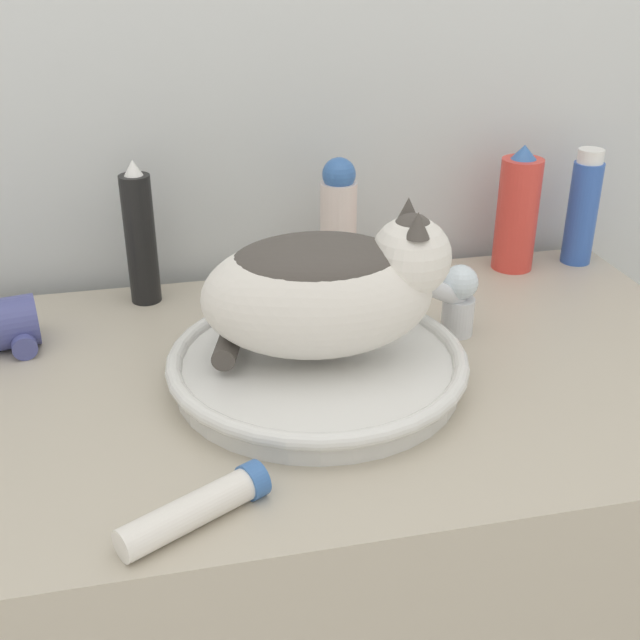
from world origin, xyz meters
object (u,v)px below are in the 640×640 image
(cat, at_px, (326,286))
(faucet, at_px, (452,296))
(lotion_bottle_white, at_px, (338,223))
(spray_bottle_trigger, at_px, (517,212))
(cream_tube, at_px, (197,509))
(hairspray_can_black, at_px, (140,237))
(shampoo_bottle_tall, at_px, (583,209))

(cat, relative_size, faucet, 2.18)
(cat, height_order, lotion_bottle_white, cat)
(cat, relative_size, spray_bottle_trigger, 1.48)
(cat, bearing_deg, cream_tube, -121.30)
(faucet, distance_m, cream_tube, 0.48)
(hairspray_can_black, height_order, shampoo_bottle_tall, hairspray_can_black)
(faucet, height_order, hairspray_can_black, hairspray_can_black)
(faucet, bearing_deg, cream_tube, 18.68)
(spray_bottle_trigger, height_order, lotion_bottle_white, spray_bottle_trigger)
(lotion_bottle_white, bearing_deg, shampoo_bottle_tall, -0.00)
(lotion_bottle_white, distance_m, hairspray_can_black, 0.29)
(spray_bottle_trigger, xyz_separation_m, lotion_bottle_white, (-0.29, 0.00, 0.01))
(faucet, distance_m, lotion_bottle_white, 0.23)
(cat, bearing_deg, spray_bottle_trigger, 43.48)
(cat, bearing_deg, shampoo_bottle_tall, 36.50)
(cat, xyz_separation_m, spray_bottle_trigger, (0.37, 0.28, -0.03))
(cat, distance_m, shampoo_bottle_tall, 0.57)
(lotion_bottle_white, bearing_deg, spray_bottle_trigger, -0.00)
(cat, distance_m, spray_bottle_trigger, 0.47)
(shampoo_bottle_tall, distance_m, cream_tube, 0.84)
(spray_bottle_trigger, distance_m, shampoo_bottle_tall, 0.11)
(hairspray_can_black, bearing_deg, lotion_bottle_white, 0.00)
(cat, height_order, faucet, cat)
(shampoo_bottle_tall, bearing_deg, spray_bottle_trigger, 180.00)
(shampoo_bottle_tall, height_order, cream_tube, shampoo_bottle_tall)
(faucet, xyz_separation_m, spray_bottle_trigger, (0.19, 0.21, 0.03))
(faucet, xyz_separation_m, hairspray_can_black, (-0.40, 0.21, 0.04))
(faucet, height_order, lotion_bottle_white, lotion_bottle_white)
(lotion_bottle_white, relative_size, cream_tube, 1.31)
(hairspray_can_black, xyz_separation_m, cream_tube, (0.03, -0.51, -0.08))
(lotion_bottle_white, height_order, shampoo_bottle_tall, lotion_bottle_white)
(faucet, xyz_separation_m, cream_tube, (-0.37, -0.31, -0.04))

